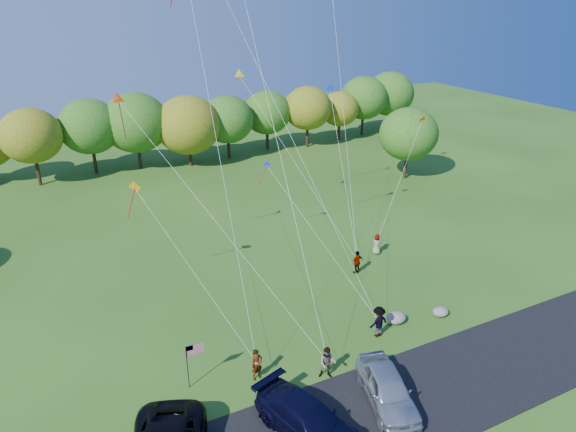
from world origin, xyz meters
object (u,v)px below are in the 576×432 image
object	(u,v)px
flyer_b	(327,363)
flyer_c	(379,322)
flyer_e	(377,244)
flyer_a	(257,365)
minivan_navy	(308,421)
flyer_d	(357,262)
minivan_silver	(387,389)

from	to	relation	value
flyer_b	flyer_c	world-z (taller)	flyer_c
flyer_b	flyer_e	world-z (taller)	flyer_b
flyer_a	flyer_e	bearing A→B (deg)	21.89
flyer_c	flyer_e	xyz separation A→B (m)	(5.82, 8.31, -0.16)
minivan_navy	flyer_e	world-z (taller)	minivan_navy
flyer_c	flyer_d	distance (m)	7.17
minivan_silver	flyer_a	size ratio (longest dim) A/B	2.76
minivan_navy	flyer_a	world-z (taller)	flyer_a
minivan_silver	flyer_e	bearing A→B (deg)	72.01
flyer_e	minivan_silver	bearing A→B (deg)	98.09
minivan_navy	flyer_b	bearing A→B (deg)	29.53
minivan_silver	flyer_c	xyz separation A→B (m)	(2.73, 4.51, 0.07)
flyer_a	minivan_silver	bearing A→B (deg)	-52.36
minivan_silver	flyer_e	distance (m)	15.40
minivan_silver	flyer_c	bearing A→B (deg)	74.54
flyer_a	flyer_d	size ratio (longest dim) A/B	1.02
minivan_silver	flyer_e	size ratio (longest dim) A/B	3.02
minivan_navy	flyer_c	size ratio (longest dim) A/B	2.90
minivan_navy	minivan_silver	xyz separation A→B (m)	(4.27, 0.05, 0.02)
minivan_silver	flyer_b	distance (m)	3.26
flyer_d	flyer_b	bearing A→B (deg)	41.24
flyer_d	flyer_e	size ratio (longest dim) A/B	1.07
flyer_d	minivan_navy	bearing A→B (deg)	40.88
flyer_b	flyer_e	distance (m)	14.23
minivan_navy	flyer_d	xyz separation A→B (m)	(9.91, 11.11, -0.01)
flyer_c	flyer_d	bearing A→B (deg)	-118.39
minivan_navy	flyer_d	world-z (taller)	flyer_d
flyer_e	flyer_b	bearing A→B (deg)	86.31
minivan_silver	flyer_b	size ratio (longest dim) A/B	2.69
minivan_navy	flyer_e	bearing A→B (deg)	27.40
flyer_a	flyer_e	size ratio (longest dim) A/B	1.10
flyer_a	flyer_e	distance (m)	15.84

